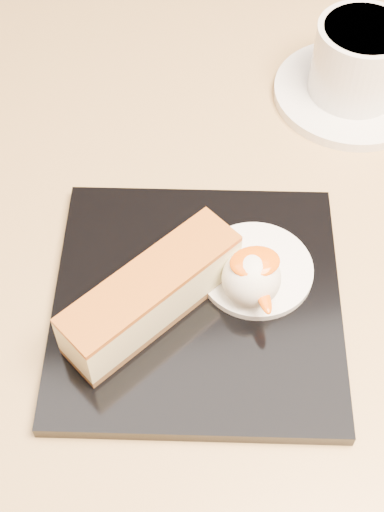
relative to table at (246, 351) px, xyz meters
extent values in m
cylinder|color=black|center=(0.00, 0.00, -0.55)|extent=(0.48, 0.48, 0.02)
cylinder|color=black|center=(0.00, 0.00, -0.21)|extent=(0.08, 0.08, 0.66)
cube|color=olive|center=(0.00, 0.00, 0.14)|extent=(0.80, 0.80, 0.04)
cube|color=black|center=(-0.06, -0.03, 0.16)|extent=(0.26, 0.26, 0.01)
cube|color=brown|center=(-0.09, -0.04, 0.17)|extent=(0.14, 0.11, 0.01)
cube|color=beige|center=(-0.09, -0.04, 0.19)|extent=(0.14, 0.11, 0.04)
cube|color=#89440E|center=(-0.09, -0.04, 0.21)|extent=(0.14, 0.11, 0.00)
cylinder|color=white|center=(-0.01, -0.02, 0.17)|extent=(0.09, 0.09, 0.01)
sphere|color=white|center=(-0.02, -0.04, 0.19)|extent=(0.04, 0.04, 0.04)
ellipsoid|color=#F35C07|center=(-0.02, -0.04, 0.21)|extent=(0.04, 0.03, 0.01)
ellipsoid|color=#2E7B28|center=(-0.04, 0.00, 0.17)|extent=(0.02, 0.01, 0.00)
ellipsoid|color=#2E7B28|center=(-0.03, 0.01, 0.17)|extent=(0.02, 0.01, 0.00)
ellipsoid|color=#2E7B28|center=(-0.05, 0.01, 0.17)|extent=(0.01, 0.02, 0.00)
cylinder|color=white|center=(0.14, 0.17, 0.16)|extent=(0.15, 0.15, 0.01)
cylinder|color=white|center=(0.14, 0.17, 0.20)|extent=(0.09, 0.09, 0.07)
cylinder|color=black|center=(0.14, 0.17, 0.23)|extent=(0.08, 0.08, 0.00)
camera|label=1|loc=(-0.12, -0.32, 0.63)|focal=50.00mm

